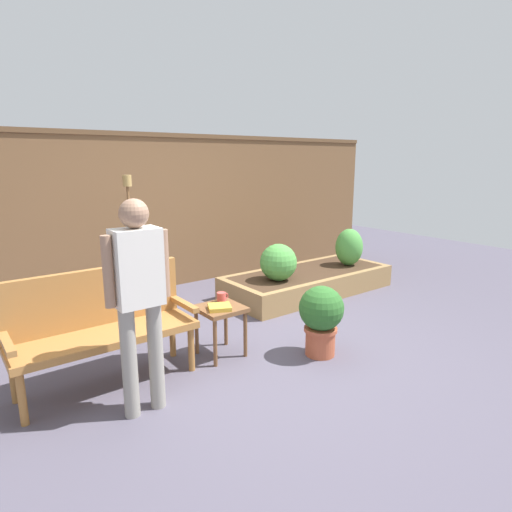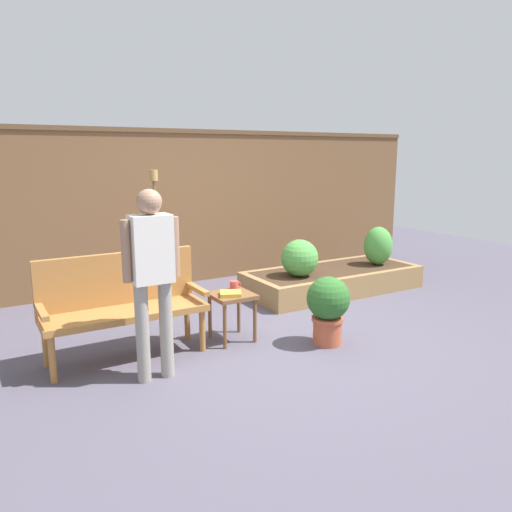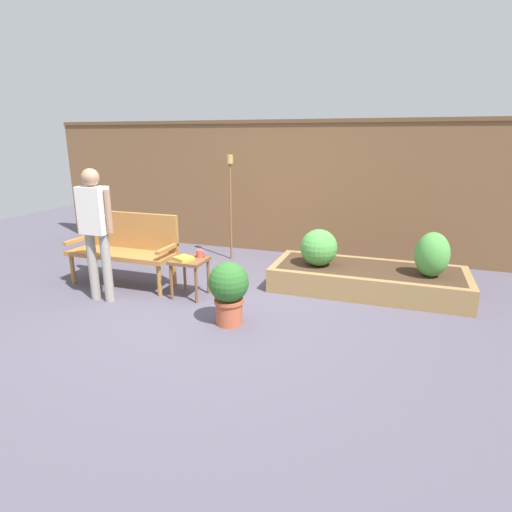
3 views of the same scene
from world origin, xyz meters
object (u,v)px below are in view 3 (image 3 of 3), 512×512
at_px(shrub_far_corner, 432,255).
at_px(garden_bench, 125,243).
at_px(person_by_bench, 95,224).
at_px(side_table, 190,266).
at_px(book_on_table, 184,258).
at_px(tiki_torch, 230,189).
at_px(cup_on_table, 200,254).
at_px(potted_boxwood, 229,289).
at_px(shrub_near_bench, 319,248).

bearing_deg(shrub_far_corner, garden_bench, -170.05).
bearing_deg(person_by_bench, garden_bench, 97.64).
bearing_deg(side_table, shrub_far_corner, 16.93).
distance_m(side_table, shrub_far_corner, 2.88).
bearing_deg(book_on_table, tiki_torch, 118.95).
relative_size(garden_bench, side_table, 3.00).
relative_size(side_table, tiki_torch, 0.29).
relative_size(cup_on_table, potted_boxwood, 0.18).
bearing_deg(shrub_near_bench, garden_bench, -164.81).
xyz_separation_m(shrub_near_bench, shrub_far_corner, (1.34, 0.00, 0.03)).
height_order(potted_boxwood, shrub_far_corner, shrub_far_corner).
bearing_deg(potted_boxwood, tiki_torch, 111.87).
height_order(garden_bench, tiki_torch, tiki_torch).
height_order(garden_bench, potted_boxwood, garden_bench).
xyz_separation_m(side_table, book_on_table, (-0.04, -0.06, 0.10)).
bearing_deg(cup_on_table, garden_bench, 177.01).
height_order(cup_on_table, shrub_near_bench, shrub_near_bench).
xyz_separation_m(garden_bench, person_by_bench, (0.08, -0.62, 0.39)).
distance_m(cup_on_table, tiki_torch, 1.71).
relative_size(potted_boxwood, shrub_near_bench, 1.43).
relative_size(cup_on_table, person_by_bench, 0.08).
bearing_deg(shrub_far_corner, cup_on_table, -164.81).
bearing_deg(side_table, shrub_near_bench, 30.69).
relative_size(garden_bench, tiki_torch, 0.88).
height_order(side_table, shrub_near_bench, shrub_near_bench).
height_order(side_table, shrub_far_corner, shrub_far_corner).
xyz_separation_m(cup_on_table, shrub_far_corner, (2.66, 0.72, 0.04)).
bearing_deg(person_by_bench, cup_on_table, 28.48).
bearing_deg(potted_boxwood, person_by_bench, 176.12).
xyz_separation_m(tiki_torch, person_by_bench, (-0.79, -2.15, -0.19)).
bearing_deg(person_by_bench, shrub_far_corner, 19.17).
xyz_separation_m(potted_boxwood, tiki_torch, (-0.91, 2.26, 0.74)).
distance_m(potted_boxwood, shrub_near_bench, 1.55).
height_order(cup_on_table, potted_boxwood, potted_boxwood).
bearing_deg(book_on_table, person_by_bench, -131.43).
height_order(cup_on_table, tiki_torch, tiki_torch).
relative_size(book_on_table, shrub_far_corner, 0.38).
distance_m(garden_bench, cup_on_table, 1.12).
xyz_separation_m(garden_bench, side_table, (1.03, -0.17, -0.15)).
distance_m(garden_bench, potted_boxwood, 1.93).
bearing_deg(shrub_near_bench, shrub_far_corner, 0.00).
xyz_separation_m(book_on_table, tiki_torch, (-0.12, 1.76, 0.63)).
bearing_deg(book_on_table, shrub_near_bench, 56.79).
xyz_separation_m(garden_bench, shrub_far_corner, (3.78, 0.66, 0.02)).
bearing_deg(garden_bench, person_by_bench, -82.36).
bearing_deg(garden_bench, side_table, -9.55).
distance_m(shrub_near_bench, tiki_torch, 1.89).
height_order(potted_boxwood, tiki_torch, tiki_torch).
bearing_deg(person_by_bench, tiki_torch, 69.85).
relative_size(side_table, person_by_bench, 0.31).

